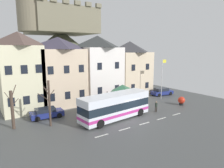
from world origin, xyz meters
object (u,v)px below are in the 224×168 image
(townhouse_00, at_px, (20,73))
(bare_tree_00, at_px, (12,109))
(transit_bus, at_px, (115,106))
(bus_shelter, at_px, (122,89))
(parked_car_02, at_px, (47,113))
(parked_car_00, at_px, (162,92))
(townhouse_03, at_px, (130,68))
(public_bench, at_px, (121,100))
(harbour_buoy, at_px, (181,100))
(townhouse_01, at_px, (59,72))
(bare_tree_01, at_px, (49,102))
(flagpole, at_px, (162,76))
(pedestrian_01, at_px, (135,103))
(townhouse_02, at_px, (98,68))
(hilltop_castle, at_px, (61,53))
(pedestrian_00, at_px, (156,106))
(parked_car_01, at_px, (123,99))

(townhouse_00, bearing_deg, bare_tree_00, -109.60)
(bare_tree_00, bearing_deg, transit_bus, -18.86)
(bus_shelter, relative_size, parked_car_02, 0.86)
(townhouse_00, height_order, parked_car_00, townhouse_00)
(townhouse_03, height_order, transit_bus, townhouse_03)
(public_bench, bearing_deg, parked_car_02, -178.82)
(public_bench, distance_m, harbour_buoy, 9.60)
(bus_shelter, bearing_deg, townhouse_01, 134.45)
(parked_car_00, xyz_separation_m, bare_tree_01, (-22.58, -3.36, 2.14))
(townhouse_00, xyz_separation_m, flagpole, (21.60, -6.41, -1.48))
(parked_car_02, xyz_separation_m, flagpole, (19.69, -1.71, 3.41))
(townhouse_01, xyz_separation_m, transit_bus, (3.34, -10.48, -3.65))
(transit_bus, height_order, flagpole, flagpole)
(bus_shelter, bearing_deg, pedestrian_01, -44.32)
(parked_car_02, bearing_deg, parked_car_00, 4.60)
(bus_shelter, bearing_deg, townhouse_02, 88.67)
(townhouse_03, distance_m, parked_car_00, 7.71)
(hilltop_castle, relative_size, transit_bus, 3.42)
(townhouse_02, distance_m, pedestrian_00, 12.86)
(townhouse_02, height_order, townhouse_03, townhouse_02)
(townhouse_00, distance_m, transit_bus, 14.03)
(townhouse_03, height_order, bare_tree_00, townhouse_03)
(parked_car_02, bearing_deg, bare_tree_01, -95.74)
(bus_shelter, bearing_deg, harbour_buoy, -25.86)
(townhouse_02, relative_size, hilltop_castle, 0.33)
(bare_tree_00, bearing_deg, flagpole, -0.49)
(townhouse_01, relative_size, transit_bus, 1.07)
(parked_car_02, xyz_separation_m, pedestrian_01, (12.09, -3.30, 0.16))
(townhouse_03, xyz_separation_m, parked_car_01, (-5.50, -5.21, -4.40))
(townhouse_00, xyz_separation_m, pedestrian_01, (13.99, -8.00, -4.73))
(parked_car_01, distance_m, pedestrian_01, 3.25)
(public_bench, xyz_separation_m, bare_tree_00, (-16.29, -1.76, 1.77))
(townhouse_02, distance_m, townhouse_03, 7.05)
(bus_shelter, xyz_separation_m, harbour_buoy, (8.56, -4.15, -2.20))
(townhouse_01, relative_size, hilltop_castle, 0.31)
(transit_bus, relative_size, parked_car_00, 2.26)
(townhouse_00, distance_m, townhouse_03, 19.88)
(hilltop_castle, distance_m, bare_tree_00, 31.25)
(flagpole, height_order, harbour_buoy, flagpole)
(hilltop_castle, xyz_separation_m, pedestrian_01, (0.47, -28.25, -6.82))
(flagpole, bearing_deg, townhouse_03, 104.21)
(pedestrian_00, distance_m, bare_tree_00, 18.25)
(townhouse_01, bearing_deg, townhouse_02, 2.08)
(townhouse_03, height_order, parked_car_00, townhouse_03)
(parked_car_01, distance_m, flagpole, 8.15)
(hilltop_castle, bearing_deg, harbour_buoy, -76.09)
(pedestrian_00, bearing_deg, transit_bus, 171.13)
(townhouse_01, bearing_deg, parked_car_02, -126.06)
(pedestrian_00, height_order, flagpole, flagpole)
(pedestrian_00, bearing_deg, townhouse_01, 130.19)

